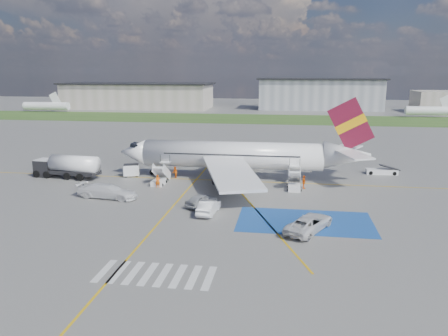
% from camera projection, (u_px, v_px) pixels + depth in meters
% --- Properties ---
extents(ground, '(400.00, 400.00, 0.00)m').
position_uv_depth(ground, '(217.00, 206.00, 50.86)').
color(ground, '#60605E').
rests_on(ground, ground).
extents(grass_strip, '(400.00, 30.00, 0.01)m').
position_uv_depth(grass_strip, '(264.00, 119.00, 142.56)').
color(grass_strip, '#2D4C1E').
rests_on(grass_strip, ground).
extents(taxiway_line_main, '(120.00, 0.20, 0.01)m').
position_uv_depth(taxiway_line_main, '(230.00, 181.00, 62.44)').
color(taxiway_line_main, gold).
rests_on(taxiway_line_main, ground).
extents(taxiway_line_cross, '(0.20, 60.00, 0.01)m').
position_uv_depth(taxiway_line_cross, '(148.00, 235.00, 41.92)').
color(taxiway_line_cross, gold).
rests_on(taxiway_line_cross, ground).
extents(taxiway_line_diag, '(20.71, 56.45, 0.01)m').
position_uv_depth(taxiway_line_diag, '(230.00, 181.00, 62.44)').
color(taxiway_line_diag, gold).
rests_on(taxiway_line_diag, ground).
extents(staging_box, '(14.00, 8.00, 0.01)m').
position_uv_depth(staging_box, '(305.00, 222.00, 45.55)').
color(staging_box, '#184592').
rests_on(staging_box, ground).
extents(crosswalk, '(9.00, 4.00, 0.01)m').
position_uv_depth(crosswalk, '(156.00, 274.00, 33.74)').
color(crosswalk, silver).
rests_on(crosswalk, ground).
extents(terminal_west, '(60.00, 22.00, 10.00)m').
position_uv_depth(terminal_west, '(138.00, 96.00, 183.17)').
color(terminal_west, '#9C9687').
rests_on(terminal_west, ground).
extents(terminal_centre, '(48.00, 18.00, 12.00)m').
position_uv_depth(terminal_centre, '(320.00, 94.00, 176.98)').
color(terminal_centre, gray).
rests_on(terminal_centre, ground).
extents(airliner, '(36.81, 32.95, 11.92)m').
position_uv_depth(airliner, '(243.00, 155.00, 63.41)').
color(airliner, white).
rests_on(airliner, ground).
extents(airstairs_fwd, '(1.90, 5.20, 3.60)m').
position_uv_depth(airstairs_fwd, '(159.00, 180.00, 60.49)').
color(airstairs_fwd, white).
rests_on(airstairs_fwd, ground).
extents(airstairs_aft, '(1.90, 5.20, 3.60)m').
position_uv_depth(airstairs_aft, '(294.00, 185.00, 57.83)').
color(airstairs_aft, white).
rests_on(airstairs_aft, ground).
extents(fuel_tanker, '(10.16, 3.89, 3.38)m').
position_uv_depth(fuel_tanker, '(67.00, 168.00, 64.00)').
color(fuel_tanker, black).
rests_on(fuel_tanker, ground).
extents(gpu_cart, '(2.57, 2.03, 1.88)m').
position_uv_depth(gpu_cart, '(131.00, 171.00, 64.87)').
color(gpu_cart, white).
rests_on(gpu_cart, ground).
extents(belt_loader, '(5.01, 2.01, 1.49)m').
position_uv_depth(belt_loader, '(382.00, 172.00, 66.47)').
color(belt_loader, white).
rests_on(belt_loader, ground).
extents(car_silver_a, '(3.70, 4.63, 1.48)m').
position_uv_depth(car_silver_a, '(201.00, 200.00, 50.59)').
color(car_silver_a, '#A8ABAF').
rests_on(car_silver_a, ground).
extents(car_silver_b, '(2.08, 4.85, 1.55)m').
position_uv_depth(car_silver_b, '(209.00, 207.00, 47.95)').
color(car_silver_b, silver).
rests_on(car_silver_b, ground).
extents(van_white_a, '(4.72, 6.04, 2.06)m').
position_uv_depth(van_white_a, '(309.00, 221.00, 42.83)').
color(van_white_a, silver).
rests_on(van_white_a, ground).
extents(van_white_b, '(6.14, 3.18, 2.30)m').
position_uv_depth(van_white_b, '(107.00, 189.00, 53.84)').
color(van_white_b, silver).
rests_on(van_white_b, ground).
extents(crew_fwd, '(0.76, 0.66, 1.77)m').
position_uv_depth(crew_fwd, '(158.00, 181.00, 58.66)').
color(crew_fwd, '#EE5F0C').
rests_on(crew_fwd, ground).
extents(crew_nose, '(1.00, 1.04, 1.69)m').
position_uv_depth(crew_nose, '(175.00, 172.00, 63.91)').
color(crew_nose, orange).
rests_on(crew_nose, ground).
extents(crew_aft, '(0.62, 1.11, 1.79)m').
position_uv_depth(crew_aft, '(304.00, 182.00, 58.18)').
color(crew_aft, '#E85C0C').
rests_on(crew_aft, ground).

